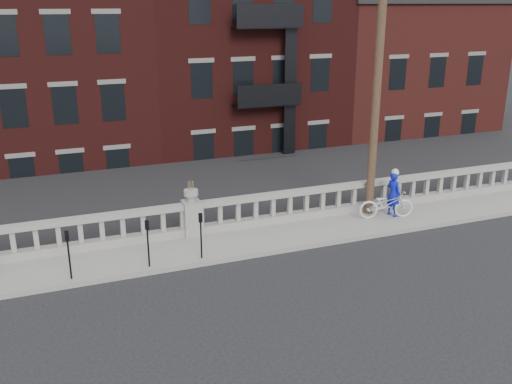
{
  "coord_description": "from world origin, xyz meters",
  "views": [
    {
      "loc": [
        -4.13,
        -12.24,
        7.1
      ],
      "look_at": [
        1.86,
        3.2,
        1.56
      ],
      "focal_mm": 40.0,
      "sensor_mm": 36.0,
      "label": 1
    }
  ],
  "objects": [
    {
      "name": "bicycle",
      "position": [
        6.48,
        2.99,
        0.64
      ],
      "size": [
        1.97,
        1.07,
        0.98
      ],
      "primitive_type": "imported",
      "rotation": [
        0.0,
        0.0,
        1.34
      ],
      "color": "silver",
      "rests_on": "sidewalk"
    },
    {
      "name": "parking_meter_d",
      "position": [
        -1.72,
        2.15,
        1.0
      ],
      "size": [
        0.1,
        0.09,
        1.36
      ],
      "color": "black",
      "rests_on": "sidewalk"
    },
    {
      "name": "utility_pole",
      "position": [
        6.2,
        3.6,
        5.24
      ],
      "size": [
        1.6,
        0.28,
        10.0
      ],
      "color": "#422D1E",
      "rests_on": "sidewalk"
    },
    {
      "name": "parking_meter_c",
      "position": [
        -3.78,
        2.15,
        1.0
      ],
      "size": [
        0.1,
        0.09,
        1.36
      ],
      "color": "black",
      "rests_on": "sidewalk"
    },
    {
      "name": "cyclist",
      "position": [
        6.81,
        3.09,
        0.93
      ],
      "size": [
        0.49,
        0.64,
        1.55
      ],
      "primitive_type": "imported",
      "rotation": [
        0.0,
        0.0,
        1.81
      ],
      "color": "#0D18C4",
      "rests_on": "sidewalk"
    },
    {
      "name": "planter_pedestal",
      "position": [
        0.0,
        3.95,
        0.83
      ],
      "size": [
        0.55,
        0.55,
        1.76
      ],
      "color": "gray",
      "rests_on": "sidewalk"
    },
    {
      "name": "parking_meter_e",
      "position": [
        -0.22,
        2.15,
        1.0
      ],
      "size": [
        0.1,
        0.09,
        1.36
      ],
      "color": "black",
      "rests_on": "sidewalk"
    },
    {
      "name": "lower_level",
      "position": [
        0.56,
        23.04,
        2.63
      ],
      "size": [
        80.0,
        44.0,
        20.8
      ],
      "color": "#605E59",
      "rests_on": "ground"
    },
    {
      "name": "balustrade",
      "position": [
        0.0,
        3.95,
        0.64
      ],
      "size": [
        28.0,
        0.34,
        1.03
      ],
      "color": "gray",
      "rests_on": "sidewalk"
    },
    {
      "name": "ground",
      "position": [
        0.0,
        0.0,
        0.0
      ],
      "size": [
        120.0,
        120.0,
        0.0
      ],
      "primitive_type": "plane",
      "color": "black",
      "rests_on": "ground"
    },
    {
      "name": "sidewalk",
      "position": [
        0.0,
        3.0,
        0.07
      ],
      "size": [
        32.0,
        2.2,
        0.15
      ],
      "primitive_type": "cube",
      "color": "gray",
      "rests_on": "ground"
    }
  ]
}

